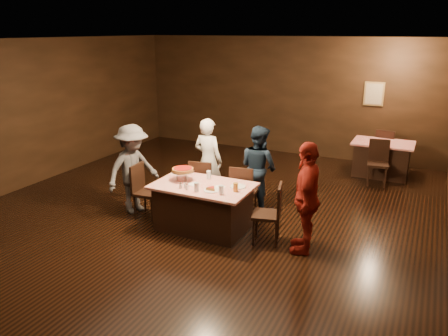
# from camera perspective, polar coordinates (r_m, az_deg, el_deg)

# --- Properties ---
(room) EXTENTS (10.00, 10.04, 3.02)m
(room) POSITION_cam_1_polar(r_m,az_deg,el_deg) (6.97, -4.78, 9.15)
(room) COLOR black
(room) RESTS_ON ground
(main_table) EXTENTS (1.60, 1.00, 0.77)m
(main_table) POSITION_cam_1_polar(r_m,az_deg,el_deg) (7.19, -2.72, -5.09)
(main_table) COLOR #B21C0B
(main_table) RESTS_ON ground
(back_table) EXTENTS (1.30, 0.90, 0.77)m
(back_table) POSITION_cam_1_polar(r_m,az_deg,el_deg) (10.42, 19.89, 1.14)
(back_table) COLOR #BD0C0C
(back_table) RESTS_ON ground
(chair_far_left) EXTENTS (0.49, 0.49, 0.95)m
(chair_far_left) POSITION_cam_1_polar(r_m,az_deg,el_deg) (7.95, -2.70, -2.11)
(chair_far_left) COLOR black
(chair_far_left) RESTS_ON ground
(chair_far_right) EXTENTS (0.47, 0.47, 0.95)m
(chair_far_right) POSITION_cam_1_polar(r_m,az_deg,el_deg) (7.62, 2.61, -3.00)
(chair_far_right) COLOR black
(chair_far_right) RESTS_ON ground
(chair_end_left) EXTENTS (0.45, 0.45, 0.95)m
(chair_end_left) POSITION_cam_1_polar(r_m,az_deg,el_deg) (7.71, -9.96, -3.02)
(chair_end_left) COLOR black
(chair_end_left) RESTS_ON ground
(chair_end_right) EXTENTS (0.51, 0.51, 0.95)m
(chair_end_right) POSITION_cam_1_polar(r_m,az_deg,el_deg) (6.74, 5.57, -5.94)
(chair_end_right) COLOR black
(chair_end_right) RESTS_ON ground
(chair_back_near) EXTENTS (0.48, 0.48, 0.95)m
(chair_back_near) POSITION_cam_1_polar(r_m,az_deg,el_deg) (9.73, 19.47, 0.60)
(chair_back_near) COLOR black
(chair_back_near) RESTS_ON ground
(chair_back_far) EXTENTS (0.46, 0.46, 0.95)m
(chair_back_far) POSITION_cam_1_polar(r_m,az_deg,el_deg) (10.98, 20.31, 2.39)
(chair_back_far) COLOR black
(chair_back_far) RESTS_ON ground
(diner_white_jacket) EXTENTS (0.62, 0.44, 1.61)m
(diner_white_jacket) POSITION_cam_1_polar(r_m,az_deg,el_deg) (8.23, -2.09, 1.01)
(diner_white_jacket) COLOR white
(diner_white_jacket) RESTS_ON ground
(diner_navy_hoodie) EXTENTS (0.93, 0.84, 1.54)m
(diner_navy_hoodie) POSITION_cam_1_polar(r_m,az_deg,el_deg) (7.93, 4.54, 0.08)
(diner_navy_hoodie) COLOR #142134
(diner_navy_hoodie) RESTS_ON ground
(diner_grey_knit) EXTENTS (0.88, 1.17, 1.60)m
(diner_grey_knit) POSITION_cam_1_polar(r_m,az_deg,el_deg) (7.88, -11.81, -0.15)
(diner_grey_knit) COLOR #525357
(diner_grey_knit) RESTS_ON ground
(diner_red_shirt) EXTENTS (0.60, 1.05, 1.68)m
(diner_red_shirt) POSITION_cam_1_polar(r_m,az_deg,el_deg) (6.43, 10.73, -3.84)
(diner_red_shirt) COLOR maroon
(diner_red_shirt) RESTS_ON ground
(pizza_stand) EXTENTS (0.38, 0.38, 0.22)m
(pizza_stand) POSITION_cam_1_polar(r_m,az_deg,el_deg) (7.22, -5.39, -0.25)
(pizza_stand) COLOR black
(pizza_stand) RESTS_ON main_table
(plate_with_slice) EXTENTS (0.25, 0.25, 0.06)m
(plate_with_slice) POSITION_cam_1_polar(r_m,az_deg,el_deg) (6.78, -1.63, -2.78)
(plate_with_slice) COLOR white
(plate_with_slice) RESTS_ON main_table
(plate_empty) EXTENTS (0.25, 0.25, 0.01)m
(plate_empty) POSITION_cam_1_polar(r_m,az_deg,el_deg) (6.94, 1.82, -2.43)
(plate_empty) COLOR white
(plate_empty) RESTS_ON main_table
(glass_front_left) EXTENTS (0.08, 0.08, 0.14)m
(glass_front_left) POSITION_cam_1_polar(r_m,az_deg,el_deg) (6.76, -3.61, -2.48)
(glass_front_left) COLOR silver
(glass_front_left) RESTS_ON main_table
(glass_front_right) EXTENTS (0.08, 0.08, 0.14)m
(glass_front_right) POSITION_cam_1_polar(r_m,az_deg,el_deg) (6.62, -0.38, -2.87)
(glass_front_right) COLOR silver
(glass_front_right) RESTS_ON main_table
(glass_amber) EXTENTS (0.08, 0.08, 0.14)m
(glass_amber) POSITION_cam_1_polar(r_m,az_deg,el_deg) (6.73, 1.52, -2.53)
(glass_amber) COLOR #BF7F26
(glass_amber) RESTS_ON main_table
(glass_back) EXTENTS (0.08, 0.08, 0.14)m
(glass_back) POSITION_cam_1_polar(r_m,az_deg,el_deg) (7.30, -2.00, -0.90)
(glass_back) COLOR silver
(glass_back) RESTS_ON main_table
(condiments) EXTENTS (0.17, 0.10, 0.09)m
(condiments) POSITION_cam_1_polar(r_m,az_deg,el_deg) (6.89, -5.21, -2.31)
(condiments) COLOR silver
(condiments) RESTS_ON main_table
(napkin_center) EXTENTS (0.19, 0.19, 0.01)m
(napkin_center) POSITION_cam_1_polar(r_m,az_deg,el_deg) (6.92, -0.58, -2.55)
(napkin_center) COLOR white
(napkin_center) RESTS_ON main_table
(napkin_left) EXTENTS (0.21, 0.21, 0.01)m
(napkin_left) POSITION_cam_1_polar(r_m,az_deg,el_deg) (7.08, -4.03, -2.12)
(napkin_left) COLOR white
(napkin_left) RESTS_ON main_table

